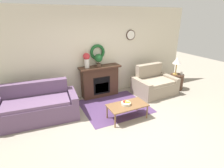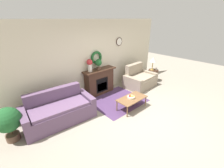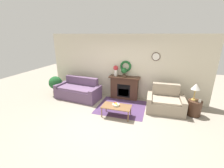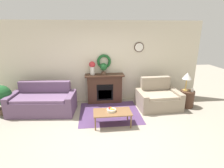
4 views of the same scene
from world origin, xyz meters
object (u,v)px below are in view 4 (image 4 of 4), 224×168
Objects in this scene: fireplace at (105,88)px; fruit_bowl at (111,110)px; coffee_table at (112,113)px; potted_plant_floor_by_couch at (1,96)px; table_lamp at (187,77)px; couch_left at (43,102)px; loveseat_right at (158,98)px; mug at (192,90)px; side_table_by_loveseat at (187,99)px; potted_plant_on_mantel at (103,67)px; vase_on_mantel_left at (92,67)px.

fireplace is 5.34× the size of fruit_bowl.
coffee_table is 3.34m from potted_plant_floor_by_couch.
couch_left is at bearing 179.39° from table_lamp.
table_lamp is 5.67m from potted_plant_floor_by_couch.
loveseat_right is 1.10m from mug.
fireplace is 2.83m from mug.
coffee_table is 2.77m from mug.
potted_plant_floor_by_couch is at bearing 177.80° from mug.
side_table_by_loveseat is at bearing -14.44° from fireplace.
fruit_bowl reaches higher than coffee_table.
potted_plant_on_mantel reaches higher than couch_left.
vase_on_mantel_left reaches higher than potted_plant_floor_by_couch.
couch_left is at bearing -2.48° from potted_plant_floor_by_couch.
fruit_bowl is 1.72m from potted_plant_on_mantel.
fireplace is at bearing 93.17° from coffee_table.
side_table_by_loveseat is 5.72m from potted_plant_floor_by_couch.
potted_plant_floor_by_couch is (-3.09, -0.53, 0.04)m from fireplace.
fruit_bowl is (1.97, -0.95, 0.10)m from couch_left.
potted_plant_floor_by_couch is at bearing 162.26° from fruit_bowl.
loveseat_right is 3.04× the size of vase_on_mantel_left.
mug is at bearing -9.49° from loveseat_right.
potted_plant_floor_by_couch is (-1.18, 0.05, 0.23)m from couch_left.
potted_plant_on_mantel reaches higher than potted_plant_floor_by_couch.
vase_on_mantel_left reaches higher than potted_plant_on_mantel.
loveseat_right is at bearing -16.88° from vase_on_mantel_left.
potted_plant_floor_by_couch is (-5.81, 0.22, -0.04)m from mug.
potted_plant_floor_by_couch is at bearing 178.56° from side_table_by_loveseat.
fireplace is 2.40× the size of side_table_by_loveseat.
table_lamp is at bearing 141.34° from side_table_by_loveseat.
mug is at bearing 16.34° from fruit_bowl.
table_lamp reaches higher than side_table_by_loveseat.
potted_plant_on_mantel is (-2.59, 0.62, 0.22)m from table_lamp.
side_table_by_loveseat is at bearing 4.30° from couch_left.
potted_plant_floor_by_couch is at bearing -177.01° from couch_left.
fruit_bowl is at bearing -87.88° from fireplace.
side_table_by_loveseat is 1.41× the size of potted_plant_on_mantel.
mug is at bearing 16.97° from coffee_table.
couch_left reaches higher than coffee_table.
table_lamp reaches higher than coffee_table.
table_lamp is 1.56× the size of potted_plant_on_mantel.
potted_plant_on_mantel reaches higher than side_table_by_loveseat.
couch_left is at bearing 178.83° from side_table_by_loveseat.
vase_on_mantel_left is at bearing 160.83° from loveseat_right.
side_table_by_loveseat is (2.54, 0.88, -0.08)m from coffee_table.
fireplace is 1.31× the size of coffee_table.
vase_on_mantel_left is at bearing 176.88° from potted_plant_on_mantel.
fireplace is 1.54m from fruit_bowl.
fireplace reaches higher than side_table_by_loveseat.
couch_left is 4.50× the size of vase_on_mantel_left.
couch_left is 5.20× the size of potted_plant_on_mantel.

